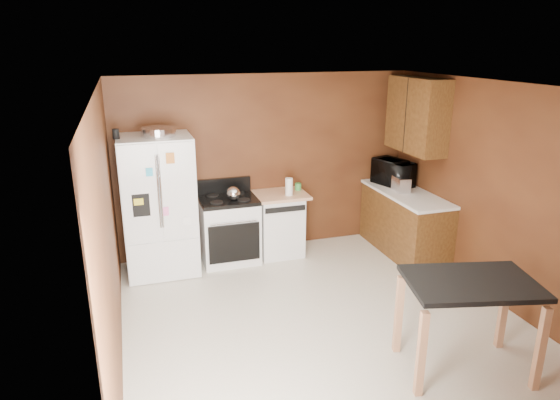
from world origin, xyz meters
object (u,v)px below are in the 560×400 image
refrigerator (159,206)px  dishwasher (279,223)px  toaster (401,184)px  island (470,296)px  gas_range (229,229)px  kettle (233,194)px  paper_towel (289,187)px  pen_cup (116,134)px  microwave (393,174)px  green_canister (298,187)px  roasting_pan (158,132)px

refrigerator → dishwasher: 1.69m
toaster → island: size_ratio=0.22×
gas_range → kettle: bearing=-66.4°
paper_towel → dishwasher: paper_towel is taller
pen_cup → toaster: 3.83m
gas_range → dishwasher: 0.72m
microwave → refrigerator: size_ratio=0.33×
green_canister → microwave: 1.42m
paper_towel → refrigerator: 1.75m
green_canister → gas_range: gas_range is taller
microwave → gas_range: bearing=71.2°
roasting_pan → island: size_ratio=0.34×
kettle → green_canister: kettle is taller
island → gas_range: bearing=117.1°
gas_range → island: bearing=-62.9°
kettle → microwave: size_ratio=0.31×
refrigerator → dishwasher: refrigerator is taller
refrigerator → gas_range: (0.91, 0.06, -0.44)m
green_canister → pen_cup: bearing=-174.4°
refrigerator → paper_towel: bearing=-0.8°
kettle → paper_towel: paper_towel is taller
gas_range → green_canister: bearing=6.1°
roasting_pan → microwave: size_ratio=0.70×
kettle → gas_range: bearing=113.6°
pen_cup → gas_range: pen_cup is taller
microwave → gas_range: 2.51m
refrigerator → microwave: bearing=-0.2°
green_canister → dishwasher: green_canister is taller
refrigerator → toaster: bearing=-6.0°
dishwasher → gas_range: bearing=-178.1°
kettle → paper_towel: bearing=2.3°
roasting_pan → green_canister: size_ratio=4.35×
microwave → island: size_ratio=0.48×
island → microwave: bearing=73.2°
roasting_pan → island: (2.40, -2.94, -1.10)m
island → pen_cup: bearing=134.8°
pen_cup → gas_range: (1.34, 0.12, -1.40)m
gas_range → pen_cup: bearing=-174.8°
toaster → dishwasher: bearing=170.7°
refrigerator → gas_range: size_ratio=1.64×
pen_cup → refrigerator: pen_cup is taller
pen_cup → kettle: bearing=0.3°
paper_towel → kettle: bearing=-177.7°
roasting_pan → green_canister: bearing=6.0°
roasting_pan → island: bearing=-50.8°
dishwasher → microwave: bearing=-3.3°
green_canister → dishwasher: size_ratio=0.11×
paper_towel → green_canister: (0.20, 0.20, -0.07)m
gas_range → paper_towel: bearing=-5.7°
pen_cup → toaster: pen_cup is taller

